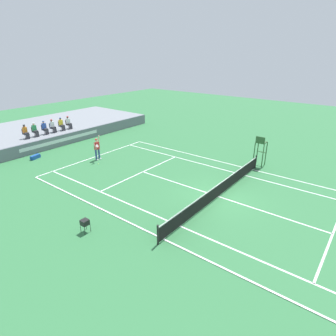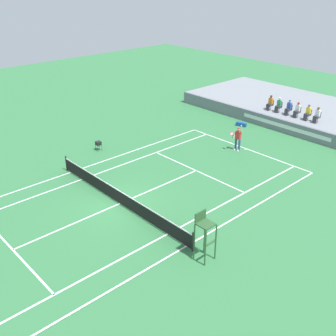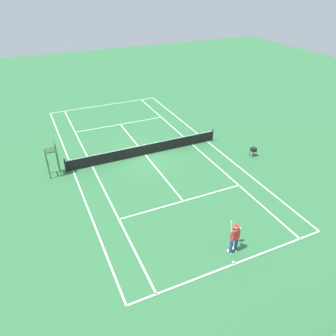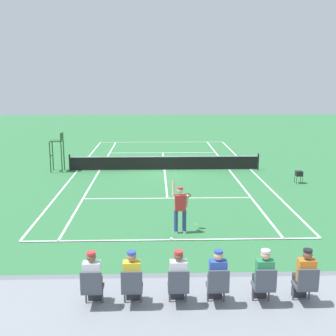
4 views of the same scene
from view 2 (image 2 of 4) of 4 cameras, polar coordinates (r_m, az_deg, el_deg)
ground_plane at (r=23.91m, az=-6.80°, el=-5.03°), size 80.00×80.00×0.00m
court at (r=23.90m, az=-6.80°, el=-5.00°), size 11.08×23.88×0.03m
net at (r=23.65m, az=-6.86°, el=-3.94°), size 11.98×0.10×1.07m
barrier_wall at (r=35.22m, az=16.03°, el=5.57°), size 23.60×0.25×1.08m
bleacher_platform at (r=39.23m, az=19.87°, el=7.10°), size 23.60×9.39×1.08m
spectator_seated_0 at (r=37.29m, az=14.08°, el=8.80°), size 0.44×0.60×1.27m
spectator_seated_1 at (r=36.84m, az=15.21°, el=8.46°), size 0.44×0.60×1.27m
spectator_seated_2 at (r=36.35m, az=16.50°, el=8.06°), size 0.44×0.60×1.27m
spectator_seated_3 at (r=35.96m, az=17.62°, el=7.72°), size 0.44×0.60×1.27m
spectator_seated_4 at (r=35.52m, az=18.95°, el=7.31°), size 0.44×0.60×1.27m
spectator_seated_5 at (r=35.15m, az=20.11°, el=6.94°), size 0.44×0.60×1.27m
tennis_player at (r=30.75m, az=9.74°, el=4.16°), size 0.76×0.66×2.08m
tennis_ball at (r=30.88m, az=7.63°, el=2.47°), size 0.07×0.07×0.07m
umpire_chair at (r=18.86m, az=5.11°, el=-8.68°), size 0.77×0.77×2.44m
equipment_bag at (r=36.09m, az=10.19°, el=6.04°), size 0.95×0.55×0.32m
ball_hopper at (r=30.94m, az=-9.72°, el=3.45°), size 0.36×0.36×0.70m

